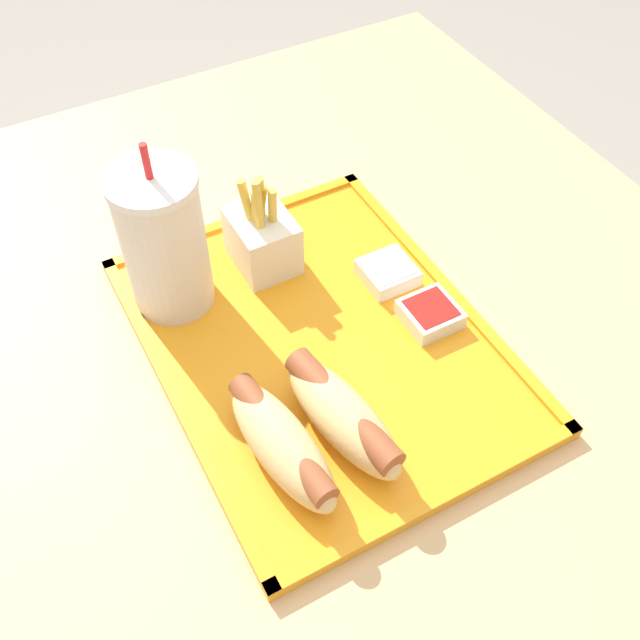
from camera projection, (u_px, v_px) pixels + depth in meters
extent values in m
plane|color=gray|center=(332.00, 613.00, 1.29)|extent=(8.00, 8.00, 0.00)
cube|color=tan|center=(336.00, 517.00, 1.01)|extent=(1.05, 0.86, 0.73)
cube|color=orange|center=(320.00, 343.00, 0.73)|extent=(0.40, 0.31, 0.01)
cube|color=orange|center=(446.00, 286.00, 0.77)|extent=(0.40, 0.01, 0.00)
cube|color=orange|center=(177.00, 399.00, 0.67)|extent=(0.40, 0.01, 0.00)
cube|color=orange|center=(434.00, 501.00, 0.61)|extent=(0.01, 0.31, 0.00)
cube|color=orange|center=(237.00, 220.00, 0.83)|extent=(0.01, 0.31, 0.00)
cylinder|color=silver|center=(164.00, 245.00, 0.70)|extent=(0.08, 0.08, 0.14)
cylinder|color=silver|center=(151.00, 181.00, 0.65)|extent=(0.08, 0.08, 0.01)
cylinder|color=red|center=(146.00, 161.00, 0.63)|extent=(0.01, 0.01, 0.03)
ellipsoid|color=#DBB270|center=(282.00, 444.00, 0.62)|extent=(0.15, 0.06, 0.05)
cylinder|color=brown|center=(281.00, 437.00, 0.61)|extent=(0.13, 0.04, 0.02)
ellipsoid|color=#DBB270|center=(342.00, 416.00, 0.64)|extent=(0.15, 0.07, 0.05)
cylinder|color=brown|center=(343.00, 409.00, 0.63)|extent=(0.14, 0.04, 0.03)
cube|color=silver|center=(262.00, 240.00, 0.77)|extent=(0.07, 0.06, 0.06)
cylinder|color=gold|center=(250.00, 215.00, 0.74)|extent=(0.02, 0.02, 0.08)
cylinder|color=gold|center=(261.00, 211.00, 0.74)|extent=(0.02, 0.01, 0.09)
cylinder|color=gold|center=(260.00, 213.00, 0.75)|extent=(0.02, 0.02, 0.07)
cylinder|color=gold|center=(260.00, 217.00, 0.73)|extent=(0.02, 0.01, 0.08)
cylinder|color=gold|center=(256.00, 218.00, 0.74)|extent=(0.02, 0.02, 0.06)
cylinder|color=gold|center=(273.00, 219.00, 0.74)|extent=(0.01, 0.01, 0.07)
cube|color=silver|center=(388.00, 273.00, 0.77)|extent=(0.05, 0.05, 0.02)
cube|color=white|center=(388.00, 267.00, 0.76)|extent=(0.04, 0.04, 0.00)
cube|color=silver|center=(430.00, 314.00, 0.73)|extent=(0.05, 0.05, 0.02)
cube|color=#B21914|center=(431.00, 308.00, 0.73)|extent=(0.04, 0.04, 0.00)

